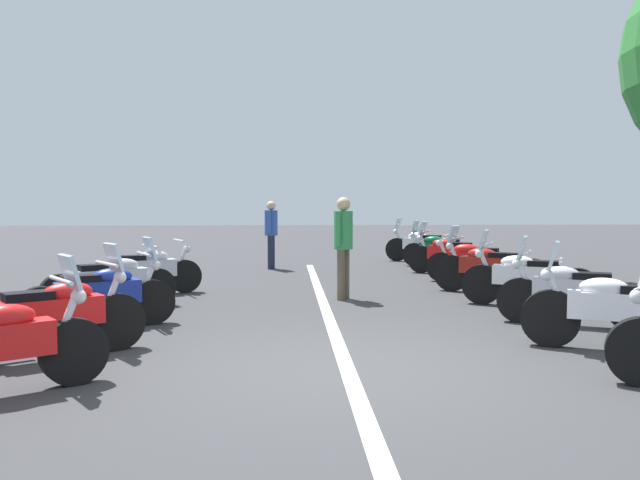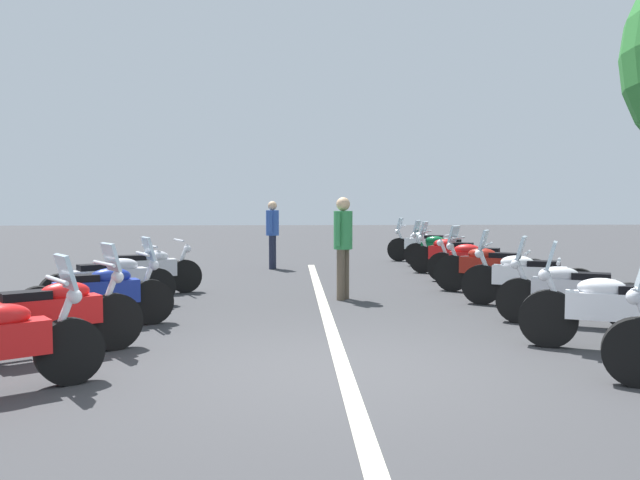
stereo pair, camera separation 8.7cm
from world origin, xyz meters
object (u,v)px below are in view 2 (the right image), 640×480
object	(u,v)px
motorcycle_left_row_1	(51,315)
bystander_1	(343,240)
motorcycle_left_row_3	(111,281)
motorcycle_right_row_8	(425,245)
motorcycle_left_row_2	(99,294)
motorcycle_right_row_4	(490,268)
motorcycle_left_row_4	(145,270)
motorcycle_right_row_5	(475,261)
motorcycle_right_row_7	(441,249)
motorcycle_right_row_6	(451,254)
motorcycle_right_row_1	(616,310)
motorcycle_right_row_3	(527,278)
bystander_0	(272,229)
motorcycle_right_row_2	(570,292)

from	to	relation	value
motorcycle_left_row_1	bystander_1	distance (m)	5.33
motorcycle_left_row_3	motorcycle_right_row_8	xyz separation A→B (m)	(7.76, -6.44, 0.02)
motorcycle_left_row_2	motorcycle_right_row_4	distance (m)	6.76
motorcycle_left_row_4	motorcycle_right_row_5	distance (m)	6.52
motorcycle_right_row_8	bystander_1	world-z (taller)	bystander_1
motorcycle_right_row_7	motorcycle_right_row_6	bearing A→B (deg)	113.36
motorcycle_left_row_1	motorcycle_right_row_1	distance (m)	6.14
motorcycle_left_row_3	motorcycle_right_row_8	world-z (taller)	motorcycle_right_row_8
motorcycle_right_row_3	bystander_0	xyz separation A→B (m)	(6.07, 4.18, 0.52)
motorcycle_right_row_4	bystander_0	size ratio (longest dim) A/B	1.10
motorcycle_right_row_2	motorcycle_left_row_3	bearing A→B (deg)	11.94
motorcycle_left_row_4	motorcycle_right_row_1	world-z (taller)	motorcycle_right_row_1
motorcycle_right_row_6	motorcycle_right_row_7	size ratio (longest dim) A/B	1.02
bystander_0	motorcycle_right_row_7	bearing A→B (deg)	-166.40
motorcycle_left_row_1	motorcycle_right_row_3	xyz separation A→B (m)	(3.12, -6.26, 0.00)
motorcycle_right_row_1	motorcycle_right_row_8	xyz separation A→B (m)	(10.83, -0.09, -0.00)
motorcycle_right_row_2	motorcycle_right_row_5	bearing A→B (deg)	-64.86
motorcycle_right_row_2	motorcycle_right_row_3	xyz separation A→B (m)	(1.60, 0.01, 0.01)
motorcycle_left_row_1	motorcycle_left_row_3	bearing A→B (deg)	58.85
motorcycle_left_row_1	motorcycle_right_row_3	size ratio (longest dim) A/B	0.90
motorcycle_left_row_4	motorcycle_right_row_6	xyz separation A→B (m)	(3.06, -6.25, 0.02)
motorcycle_right_row_4	motorcycle_right_row_7	world-z (taller)	motorcycle_right_row_4
motorcycle_left_row_1	motorcycle_right_row_8	distance (m)	12.51
motorcycle_right_row_5	motorcycle_right_row_4	bearing A→B (deg)	109.20
motorcycle_right_row_2	motorcycle_right_row_7	bearing A→B (deg)	-65.01
motorcycle_right_row_5	motorcycle_right_row_1	bearing A→B (deg)	114.05
motorcycle_right_row_5	bystander_1	bearing A→B (deg)	62.07
motorcycle_right_row_7	bystander_1	bearing A→B (deg)	89.86
motorcycle_left_row_4	motorcycle_left_row_1	bearing A→B (deg)	-113.83
motorcycle_right_row_4	motorcycle_right_row_2	bearing A→B (deg)	127.80
motorcycle_left_row_2	motorcycle_right_row_1	world-z (taller)	motorcycle_right_row_1
motorcycle_right_row_2	motorcycle_right_row_4	distance (m)	3.06
motorcycle_right_row_8	bystander_0	world-z (taller)	bystander_0
motorcycle_right_row_1	motorcycle_right_row_7	bearing A→B (deg)	-67.36
motorcycle_left_row_4	motorcycle_right_row_5	xyz separation A→B (m)	(1.45, -6.36, 0.00)
bystander_1	motorcycle_left_row_3	bearing A→B (deg)	-136.48
motorcycle_right_row_6	motorcycle_left_row_1	bearing A→B (deg)	79.49
motorcycle_left_row_3	motorcycle_right_row_3	distance (m)	6.48
motorcycle_left_row_4	bystander_1	xyz separation A→B (m)	(-0.68, -3.48, 0.58)
motorcycle_left_row_1	bystander_1	world-z (taller)	bystander_1
motorcycle_right_row_7	bystander_0	bearing A→B (deg)	31.21
motorcycle_left_row_1	motorcycle_left_row_3	distance (m)	3.10
motorcycle_left_row_3	motorcycle_left_row_1	bearing A→B (deg)	-118.43
motorcycle_right_row_4	motorcycle_right_row_5	bearing A→B (deg)	-61.37
motorcycle_right_row_2	motorcycle_right_row_8	world-z (taller)	motorcycle_right_row_8
motorcycle_right_row_8	motorcycle_left_row_2	bearing A→B (deg)	80.46
motorcycle_left_row_3	bystander_0	distance (m)	6.54
motorcycle_right_row_8	motorcycle_right_row_7	bearing A→B (deg)	118.90
motorcycle_left_row_4	motorcycle_right_row_5	world-z (taller)	motorcycle_right_row_5
motorcycle_right_row_1	motorcycle_right_row_4	xyz separation A→B (m)	(4.55, 0.01, 0.01)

